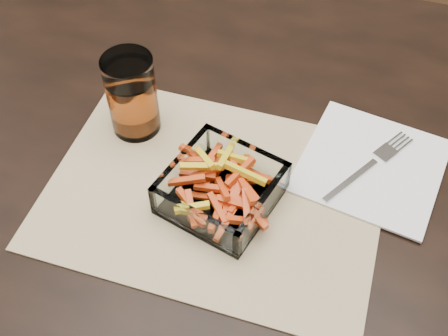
{
  "coord_description": "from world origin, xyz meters",
  "views": [
    {
      "loc": [
        0.14,
        -0.52,
        1.37
      ],
      "look_at": [
        -0.0,
        -0.07,
        0.78
      ],
      "focal_mm": 45.0,
      "sensor_mm": 36.0,
      "label": 1
    }
  ],
  "objects_px": {
    "glass_bowl": "(221,190)",
    "tumbler": "(132,97)",
    "dining_table": "(240,183)",
    "fork": "(371,165)"
  },
  "relations": [
    {
      "from": "dining_table",
      "to": "tumbler",
      "type": "bearing_deg",
      "value": -177.12
    },
    {
      "from": "tumbler",
      "to": "fork",
      "type": "distance_m",
      "value": 0.35
    },
    {
      "from": "glass_bowl",
      "to": "tumbler",
      "type": "distance_m",
      "value": 0.19
    },
    {
      "from": "glass_bowl",
      "to": "tumbler",
      "type": "height_order",
      "value": "tumbler"
    },
    {
      "from": "glass_bowl",
      "to": "tumbler",
      "type": "xyz_separation_m",
      "value": [
        -0.16,
        0.09,
        0.04
      ]
    },
    {
      "from": "glass_bowl",
      "to": "tumbler",
      "type": "relative_size",
      "value": 1.3
    },
    {
      "from": "tumbler",
      "to": "dining_table",
      "type": "bearing_deg",
      "value": 2.88
    },
    {
      "from": "glass_bowl",
      "to": "tumbler",
      "type": "bearing_deg",
      "value": 150.19
    },
    {
      "from": "glass_bowl",
      "to": "fork",
      "type": "relative_size",
      "value": 1.03
    },
    {
      "from": "dining_table",
      "to": "tumbler",
      "type": "relative_size",
      "value": 12.67
    }
  ]
}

